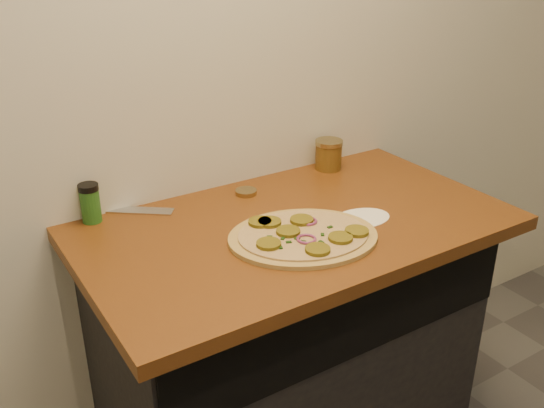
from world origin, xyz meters
TOP-DOWN VIEW (x-y plane):
  - cabinet at (0.00, 1.45)m, footprint 1.10×0.60m
  - countertop at (0.00, 1.42)m, footprint 1.20×0.70m
  - pizza at (-0.05, 1.32)m, footprint 0.50×0.50m
  - chefs_knife at (-0.43, 1.77)m, footprint 0.29×0.23m
  - mason_jar_lid at (-0.02, 1.65)m, footprint 0.09×0.09m
  - salsa_jar at (0.32, 1.69)m, footprint 0.09×0.09m
  - spice_shaker at (-0.48, 1.72)m, footprint 0.06×0.06m
  - flour_spill at (0.17, 1.33)m, footprint 0.19×0.19m

SIDE VIEW (x-z plane):
  - cabinet at x=0.00m, z-range 0.00..0.86m
  - countertop at x=0.00m, z-range 0.86..0.90m
  - flour_spill at x=0.17m, z-range 0.90..0.90m
  - chefs_knife at x=-0.43m, z-range 0.90..0.92m
  - mason_jar_lid at x=-0.02m, z-range 0.90..0.91m
  - pizza at x=-0.05m, z-range 0.90..0.92m
  - salsa_jar at x=0.32m, z-range 0.90..1.00m
  - spice_shaker at x=-0.48m, z-range 0.90..1.01m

